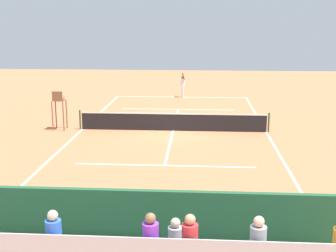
% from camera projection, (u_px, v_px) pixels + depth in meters
% --- Properties ---
extents(ground_plane, '(60.00, 60.00, 0.00)m').
position_uv_depth(ground_plane, '(173.00, 131.00, 24.71)').
color(ground_plane, '#CC7047').
extents(court_line_markings, '(10.10, 22.20, 0.01)m').
position_uv_depth(court_line_markings, '(173.00, 131.00, 24.75)').
color(court_line_markings, white).
rests_on(court_line_markings, ground).
extents(tennis_net, '(10.30, 0.10, 1.07)m').
position_uv_depth(tennis_net, '(173.00, 122.00, 24.60)').
color(tennis_net, black).
rests_on(tennis_net, ground).
extents(backdrop_wall, '(18.00, 0.16, 2.00)m').
position_uv_depth(backdrop_wall, '(139.00, 229.00, 10.89)').
color(backdrop_wall, '#235633').
rests_on(backdrop_wall, ground).
extents(umpire_chair, '(0.67, 0.67, 2.14)m').
position_uv_depth(umpire_chair, '(59.00, 106.00, 24.68)').
color(umpire_chair, brown).
rests_on(umpire_chair, ground).
extents(courtside_bench, '(1.80, 0.40, 0.93)m').
position_uv_depth(courtside_bench, '(250.00, 236.00, 11.51)').
color(courtside_bench, '#9E754C').
rests_on(courtside_bench, ground).
extents(equipment_bag, '(0.90, 0.36, 0.36)m').
position_uv_depth(equipment_bag, '(178.00, 250.00, 11.60)').
color(equipment_bag, '#334C8C').
rests_on(equipment_bag, ground).
extents(tennis_player, '(0.45, 0.56, 1.93)m').
position_uv_depth(tennis_player, '(183.00, 84.00, 35.04)').
color(tennis_player, white).
rests_on(tennis_player, ground).
extents(tennis_racket, '(0.44, 0.57, 0.03)m').
position_uv_depth(tennis_racket, '(172.00, 96.00, 35.61)').
color(tennis_racket, black).
rests_on(tennis_racket, ground).
extents(tennis_ball_near, '(0.07, 0.07, 0.07)m').
position_uv_depth(tennis_ball_near, '(180.00, 105.00, 31.96)').
color(tennis_ball_near, '#CCDB33').
rests_on(tennis_ball_near, ground).
extents(tennis_ball_far, '(0.07, 0.07, 0.07)m').
position_uv_depth(tennis_ball_far, '(159.00, 106.00, 31.57)').
color(tennis_ball_far, '#CCDB33').
rests_on(tennis_ball_far, ground).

